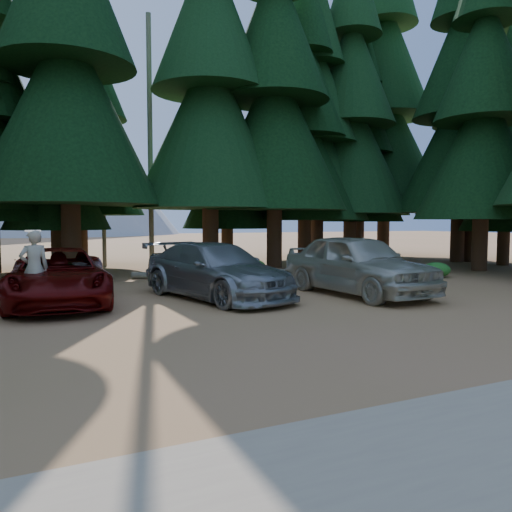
# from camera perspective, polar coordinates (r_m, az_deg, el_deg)

# --- Properties ---
(ground) EXTENTS (160.00, 160.00, 0.00)m
(ground) POSITION_cam_1_polar(r_m,az_deg,el_deg) (10.87, 1.93, -7.94)
(ground) COLOR #A37A45
(ground) RESTS_ON ground
(forest_belt_north) EXTENTS (36.00, 7.00, 22.00)m
(forest_belt_north) POSITION_cam_1_polar(r_m,az_deg,el_deg) (25.05, -13.85, -1.27)
(forest_belt_north) COLOR black
(forest_belt_north) RESTS_ON ground
(snag_front) EXTENTS (0.24, 0.24, 12.00)m
(snag_front) POSITION_cam_1_polar(r_m,az_deg,el_deg) (24.91, -12.01, 12.58)
(snag_front) COLOR slate
(snag_front) RESTS_ON ground
(snag_back) EXTENTS (0.20, 0.20, 10.00)m
(snag_back) POSITION_cam_1_polar(r_m,az_deg,el_deg) (25.88, -17.12, 9.93)
(snag_back) COLOR slate
(snag_back) RESTS_ON ground
(mountain_peak) EXTENTS (48.00, 50.00, 28.00)m
(mountain_peak) POSITION_cam_1_polar(r_m,az_deg,el_deg) (98.29, -23.98, 9.77)
(mountain_peak) COLOR #93969C
(mountain_peak) RESTS_ON ground
(red_pickup) EXTENTS (2.91, 5.64, 1.52)m
(red_pickup) POSITION_cam_1_polar(r_m,az_deg,el_deg) (14.44, -21.62, -2.20)
(red_pickup) COLOR #560707
(red_pickup) RESTS_ON ground
(silver_minivan_center) EXTENTS (3.60, 5.96, 1.62)m
(silver_minivan_center) POSITION_cam_1_polar(r_m,az_deg,el_deg) (14.59, -4.57, -1.68)
(silver_minivan_center) COLOR #94979B
(silver_minivan_center) RESTS_ON ground
(silver_minivan_right) EXTENTS (2.60, 5.65, 1.88)m
(silver_minivan_right) POSITION_cam_1_polar(r_m,az_deg,el_deg) (15.56, 11.52, -0.91)
(silver_minivan_right) COLOR beige
(silver_minivan_right) RESTS_ON ground
(frisbee_player) EXTENTS (0.73, 0.54, 1.83)m
(frisbee_player) POSITION_cam_1_polar(r_m,az_deg,el_deg) (13.06, -24.02, -1.22)
(frisbee_player) COLOR beige
(frisbee_player) RESTS_ON ground
(log_mid) EXTENTS (2.80, 1.93, 0.26)m
(log_mid) POSITION_cam_1_polar(r_m,az_deg,el_deg) (19.64, -9.67, -2.25)
(log_mid) COLOR slate
(log_mid) RESTS_ON ground
(log_right) EXTENTS (5.25, 1.82, 0.34)m
(log_right) POSITION_cam_1_polar(r_m,az_deg,el_deg) (19.16, 0.82, -2.22)
(log_right) COLOR slate
(log_right) RESTS_ON ground
(shrub_far_left) EXTENTS (0.93, 0.93, 0.51)m
(shrub_far_left) POSITION_cam_1_polar(r_m,az_deg,el_deg) (19.48, -24.89, -2.25)
(shrub_far_left) COLOR #236F21
(shrub_far_left) RESTS_ON ground
(shrub_left) EXTENTS (0.91, 0.91, 0.50)m
(shrub_left) POSITION_cam_1_polar(r_m,az_deg,el_deg) (16.97, -17.90, -2.95)
(shrub_left) COLOR #236F21
(shrub_left) RESTS_ON ground
(shrub_center_left) EXTENTS (1.09, 1.09, 0.60)m
(shrub_center_left) POSITION_cam_1_polar(r_m,az_deg,el_deg) (19.57, -10.02, -1.78)
(shrub_center_left) COLOR #236F21
(shrub_center_left) RESTS_ON ground
(shrub_center_right) EXTENTS (1.02, 1.02, 0.56)m
(shrub_center_right) POSITION_cam_1_polar(r_m,az_deg,el_deg) (17.24, -9.02, -2.60)
(shrub_center_right) COLOR #236F21
(shrub_center_right) RESTS_ON ground
(shrub_right) EXTENTS (0.93, 0.93, 0.51)m
(shrub_right) POSITION_cam_1_polar(r_m,az_deg,el_deg) (18.96, -6.22, -2.06)
(shrub_right) COLOR #236F21
(shrub_right) RESTS_ON ground
(shrub_far_right) EXTENTS (1.08, 1.08, 0.59)m
(shrub_far_right) POSITION_cam_1_polar(r_m,az_deg,el_deg) (21.53, -0.32, -1.20)
(shrub_far_right) COLOR #236F21
(shrub_far_right) RESTS_ON ground
(shrub_edge_east) EXTENTS (1.09, 1.09, 0.60)m
(shrub_edge_east) POSITION_cam_1_polar(r_m,az_deg,el_deg) (21.28, 19.91, -1.49)
(shrub_edge_east) COLOR #236F21
(shrub_edge_east) RESTS_ON ground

